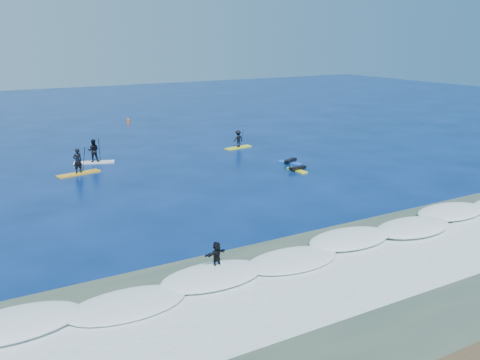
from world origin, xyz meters
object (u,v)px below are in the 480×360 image
wave_surfer (217,257)px  marker_buoy (128,121)px  prone_paddler_far (290,162)px  prone_paddler_near (297,169)px  sup_paddler_left (78,165)px  sup_paddler_right (238,140)px  sup_paddler_center (94,153)px

wave_surfer → marker_buoy: bearing=65.6°
prone_paddler_far → prone_paddler_near: bearing=133.4°
prone_paddler_near → prone_paddler_far: (0.99, 2.32, 0.00)m
sup_paddler_left → prone_paddler_near: bearing=-37.7°
sup_paddler_right → prone_paddler_far: 7.44m
sup_paddler_right → wave_surfer: size_ratio=1.48×
wave_surfer → marker_buoy: 42.52m
prone_paddler_near → wave_surfer: (-13.99, -13.03, 0.62)m
prone_paddler_near → wave_surfer: wave_surfer is taller
sup_paddler_center → wave_surfer: sup_paddler_center is taller
sup_paddler_right → marker_buoy: bearing=94.5°
prone_paddler_near → sup_paddler_center: bearing=49.5°
sup_paddler_right → prone_paddler_near: (-0.37, -9.71, -0.60)m
wave_surfer → sup_paddler_left: bearing=81.9°
sup_paddler_left → marker_buoy: (11.04, 20.72, -0.39)m
sup_paddler_right → wave_surfer: sup_paddler_right is taller
sup_paddler_left → wave_surfer: (0.90, -20.57, 0.04)m
sup_paddler_center → prone_paddler_near: bearing=-19.7°
sup_paddler_center → prone_paddler_near: 16.67m
sup_paddler_center → prone_paddler_far: bearing=-11.1°
sup_paddler_center → marker_buoy: size_ratio=4.38×
sup_paddler_center → marker_buoy: bearing=82.9°
prone_paddler_near → marker_buoy: bearing=6.8°
sup_paddler_center → sup_paddler_right: size_ratio=1.20×
sup_paddler_right → wave_surfer: (-14.36, -22.74, 0.02)m
prone_paddler_near → marker_buoy: size_ratio=2.63×
sup_paddler_left → prone_paddler_far: sup_paddler_left is taller
sup_paddler_center → prone_paddler_far: (13.83, -8.29, -0.71)m
sup_paddler_center → marker_buoy: (8.99, 17.64, -0.52)m
prone_paddler_near → wave_surfer: size_ratio=1.07×
sup_paddler_right → prone_paddler_near: sup_paddler_right is taller
sup_paddler_center → prone_paddler_far: size_ratio=1.61×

